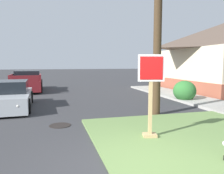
{
  "coord_description": "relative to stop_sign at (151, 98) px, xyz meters",
  "views": [
    {
      "loc": [
        -1.6,
        -3.79,
        2.03
      ],
      "look_at": [
        0.77,
        4.99,
        1.08
      ],
      "focal_mm": 35.92,
      "sensor_mm": 36.0,
      "label": 1
    }
  ],
  "objects": [
    {
      "name": "ground_plane",
      "position": [
        -0.9,
        -1.57,
        -1.13
      ],
      "size": [
        160.0,
        160.0,
        0.0
      ],
      "primitive_type": "plane",
      "color": "#333335"
    },
    {
      "name": "sidewalk_strip",
      "position": [
        5.08,
        4.17,
        -1.07
      ],
      "size": [
        2.2,
        16.65,
        0.12
      ],
      "primitive_type": "cube",
      "color": "#9E9B93",
      "rests_on": "ground"
    },
    {
      "name": "grass_corner_patch",
      "position": [
        1.18,
        0.01,
        -1.09
      ],
      "size": [
        5.4,
        4.66,
        0.08
      ],
      "primitive_type": "cube",
      "color": "#668447",
      "rests_on": "ground"
    },
    {
      "name": "utility_pole",
      "position": [
        1.48,
        2.64,
        3.3
      ],
      "size": [
        1.35,
        0.31,
        8.59
      ],
      "color": "#42301E",
      "rests_on": "ground"
    },
    {
      "name": "pickup_truck_maroon",
      "position": [
        -4.29,
        12.4,
        -0.51
      ],
      "size": [
        2.31,
        5.12,
        1.48
      ],
      "color": "maroon",
      "rests_on": "ground"
    },
    {
      "name": "manhole_cover",
      "position": [
        -2.28,
        2.03,
        -1.12
      ],
      "size": [
        0.7,
        0.7,
        0.02
      ],
      "primitive_type": "cylinder",
      "color": "black",
      "rests_on": "ground"
    },
    {
      "name": "stop_sign",
      "position": [
        0.0,
        0.0,
        0.0
      ],
      "size": [
        0.68,
        0.35,
        2.19
      ],
      "color": "tan",
      "rests_on": "grass_corner_patch"
    },
    {
      "name": "parked_sedan_silver",
      "position": [
        -4.36,
        5.55,
        -0.59
      ],
      "size": [
        2.01,
        4.32,
        1.25
      ],
      "color": "#ADB2B7",
      "rests_on": "ground"
    },
    {
      "name": "shrub_by_curb",
      "position": [
        4.43,
        5.22,
        -0.57
      ],
      "size": [
        1.22,
        1.22,
        1.12
      ],
      "primitive_type": "ellipsoid",
      "color": "#2F6E2F",
      "rests_on": "ground"
    }
  ]
}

